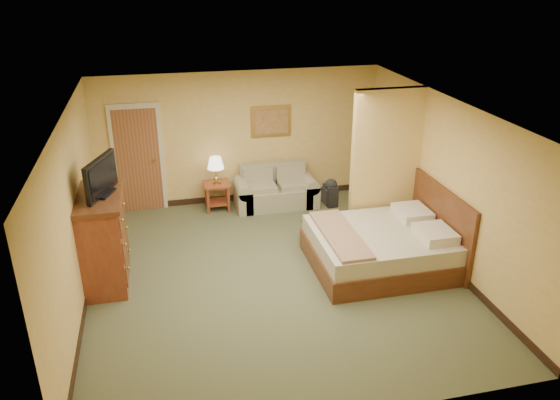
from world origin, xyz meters
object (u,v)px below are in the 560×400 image
object	(u,v)px
coffee_table	(328,228)
dresser	(102,239)
loveseat	(276,193)
bed	(387,246)

from	to	relation	value
coffee_table	dresser	xyz separation A→B (m)	(-3.60, -0.37, 0.41)
loveseat	bed	world-z (taller)	bed
dresser	bed	size ratio (longest dim) A/B	0.63
loveseat	coffee_table	bearing A→B (deg)	-74.46
coffee_table	bed	xyz separation A→B (m)	(0.69, -0.86, 0.03)
loveseat	bed	xyz separation A→B (m)	(1.19, -2.67, 0.07)
loveseat	coffee_table	size ratio (longest dim) A/B	1.88
loveseat	coffee_table	distance (m)	1.88
dresser	bed	bearing A→B (deg)	-6.54
coffee_table	bed	distance (m)	1.10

